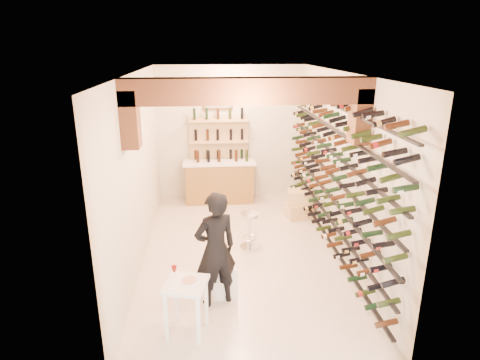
% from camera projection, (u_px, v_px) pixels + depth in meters
% --- Properties ---
extents(ground, '(6.00, 6.00, 0.00)m').
position_uv_depth(ground, '(241.00, 252.00, 7.59)').
color(ground, beige).
rests_on(ground, ground).
extents(room_shell, '(3.52, 6.02, 3.21)m').
position_uv_depth(room_shell, '(243.00, 135.00, 6.64)').
color(room_shell, beige).
rests_on(room_shell, ground).
extents(wine_rack, '(0.32, 5.70, 2.56)m').
position_uv_depth(wine_rack, '(328.00, 170.00, 7.22)').
color(wine_rack, black).
rests_on(wine_rack, ground).
extents(back_counter, '(1.70, 0.62, 1.29)m').
position_uv_depth(back_counter, '(220.00, 180.00, 9.90)').
color(back_counter, olive).
rests_on(back_counter, ground).
extents(back_shelving, '(1.40, 0.31, 2.73)m').
position_uv_depth(back_shelving, '(219.00, 152.00, 9.94)').
color(back_shelving, tan).
rests_on(back_shelving, ground).
extents(tasting_table, '(0.62, 0.62, 0.91)m').
position_uv_depth(tasting_table, '(186.00, 292.00, 5.29)').
color(tasting_table, white).
rests_on(tasting_table, ground).
extents(white_stool, '(0.43, 0.43, 0.48)m').
position_uv_depth(white_stool, '(223.00, 280.00, 6.26)').
color(white_stool, white).
rests_on(white_stool, ground).
extents(person, '(0.74, 0.63, 1.73)m').
position_uv_depth(person, '(216.00, 250.00, 5.85)').
color(person, black).
rests_on(person, ground).
extents(chrome_barstool, '(0.36, 0.36, 0.69)m').
position_uv_depth(chrome_barstool, '(249.00, 228.00, 7.65)').
color(chrome_barstool, silver).
rests_on(chrome_barstool, ground).
extents(crate_lower, '(0.60, 0.47, 0.33)m').
position_uv_depth(crate_lower, '(299.00, 211.00, 9.06)').
color(crate_lower, tan).
rests_on(crate_lower, ground).
extents(crate_upper, '(0.57, 0.43, 0.30)m').
position_uv_depth(crate_upper, '(300.00, 197.00, 8.96)').
color(crate_upper, tan).
rests_on(crate_upper, crate_lower).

